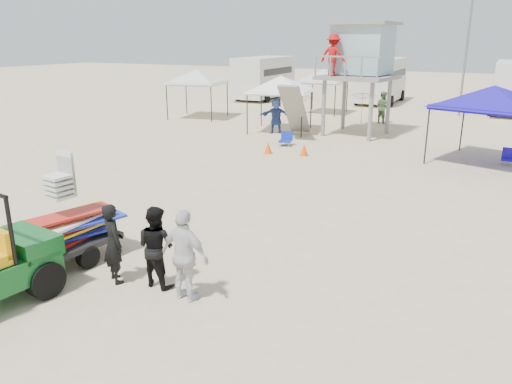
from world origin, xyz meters
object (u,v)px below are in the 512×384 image
at_px(surf_trailer, 68,224).
at_px(man_left, 113,243).
at_px(lifeguard_tower, 358,54).
at_px(canopy_blue, 494,89).

height_order(surf_trailer, man_left, surf_trailer).
bearing_deg(man_left, lifeguard_tower, -59.11).
bearing_deg(surf_trailer, canopy_blue, 60.53).
distance_m(man_left, lifeguard_tower, 18.20).
xyz_separation_m(surf_trailer, lifeguard_tower, (1.46, 17.63, 3.08)).
bearing_deg(surf_trailer, lifeguard_tower, 85.28).
relative_size(man_left, canopy_blue, 0.37).
relative_size(man_left, lifeguard_tower, 0.31).
bearing_deg(canopy_blue, surf_trailer, -119.47).
height_order(man_left, lifeguard_tower, lifeguard_tower).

